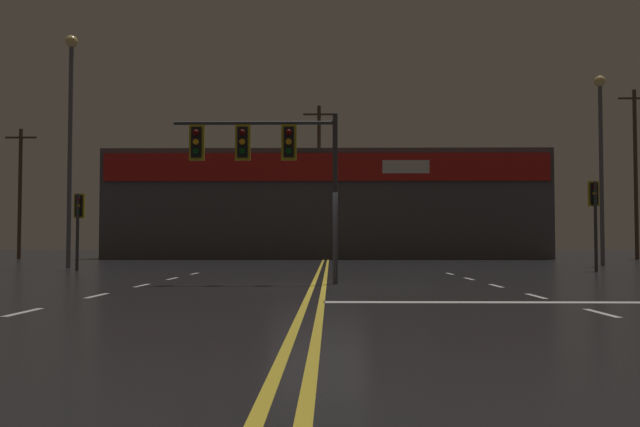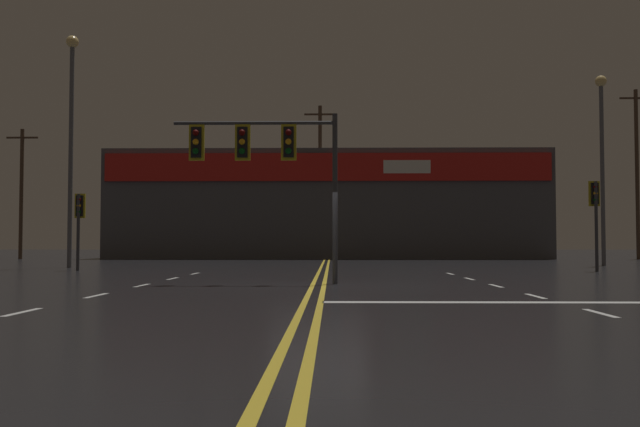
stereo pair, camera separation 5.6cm
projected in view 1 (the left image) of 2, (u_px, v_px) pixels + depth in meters
The scene contains 9 objects.
ground_plane at pixel (318, 286), 18.56m from camera, with size 200.00×200.00×0.00m, color black.
road_markings at pixel (351, 288), 17.61m from camera, with size 13.74×60.00×0.01m.
traffic_signal_median at pixel (262, 152), 19.54m from camera, with size 4.51×0.36×4.67m.
traffic_signal_corner_northwest at pixel (79, 214), 28.73m from camera, with size 0.42×0.36×3.11m.
traffic_signal_corner_northeast at pixel (594, 205), 27.98m from camera, with size 0.42×0.36×3.55m.
streetlight_near_left at pixel (601, 144), 35.23m from camera, with size 0.56×0.56×9.42m.
streetlight_near_right at pixel (70, 121), 32.21m from camera, with size 0.56×0.56×10.55m.
building_backdrop at pixel (326, 207), 53.54m from camera, with size 31.10×10.23×7.63m.
utility_pole_row at pixel (348, 180), 49.24m from camera, with size 44.84×0.26×11.70m.
Camera 1 is at (0.32, -18.61, 1.12)m, focal length 40.00 mm.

